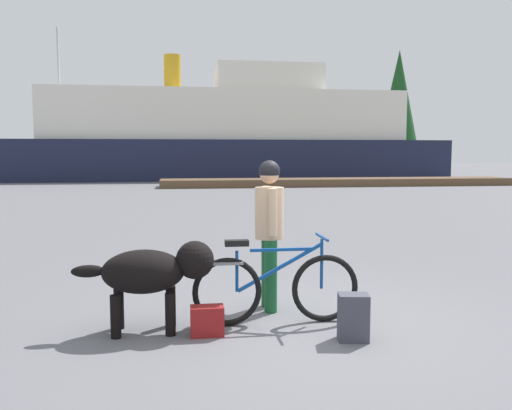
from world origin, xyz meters
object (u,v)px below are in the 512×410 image
at_px(sailboat_moored, 62,172).
at_px(handbag_pannier, 207,321).
at_px(bicycle, 275,287).
at_px(person_cyclist, 269,221).
at_px(dog, 154,272).
at_px(backpack, 353,317).
at_px(ferry_boat, 227,137).

bearing_deg(sailboat_moored, handbag_pannier, -75.83).
height_order(bicycle, handbag_pannier, bicycle).
bearing_deg(bicycle, person_cyclist, 87.67).
bearing_deg(dog, person_cyclist, 24.74).
xyz_separation_m(bicycle, backpack, (0.64, -0.58, -0.16)).
height_order(dog, backpack, dog).
bearing_deg(ferry_boat, bicycle, -94.17).
xyz_separation_m(person_cyclist, backpack, (0.62, -1.09, -0.78)).
height_order(dog, sailboat_moored, sailboat_moored).
bearing_deg(ferry_boat, sailboat_moored, 176.46).
relative_size(person_cyclist, sailboat_moored, 0.17).
bearing_deg(handbag_pannier, dog, 159.26).
relative_size(dog, sailboat_moored, 0.14).
xyz_separation_m(bicycle, sailboat_moored, (-8.72, 31.47, 0.13)).
bearing_deg(handbag_pannier, backpack, -13.61).
height_order(bicycle, person_cyclist, person_cyclist).
height_order(person_cyclist, dog, person_cyclist).
xyz_separation_m(dog, backpack, (1.86, -0.52, -0.38)).
bearing_deg(person_cyclist, ferry_boat, 85.80).
distance_m(bicycle, backpack, 0.88).
distance_m(dog, backpack, 1.97).
xyz_separation_m(bicycle, person_cyclist, (0.02, 0.51, 0.62)).
xyz_separation_m(bicycle, handbag_pannier, (-0.71, -0.26, -0.24)).
height_order(dog, ferry_boat, ferry_boat).
xyz_separation_m(backpack, ferry_boat, (1.61, 31.37, 2.60)).
bearing_deg(backpack, person_cyclist, 119.46).
height_order(dog, handbag_pannier, dog).
distance_m(person_cyclist, ferry_boat, 30.41).
bearing_deg(sailboat_moored, dog, -76.62).
bearing_deg(ferry_boat, dog, -96.41).
bearing_deg(backpack, bicycle, 137.63).
bearing_deg(dog, backpack, -15.61).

